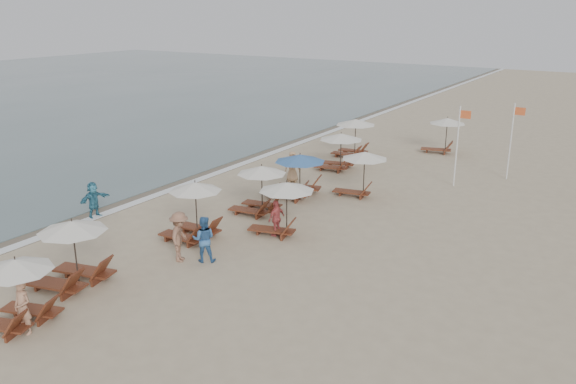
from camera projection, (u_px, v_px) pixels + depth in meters
The scene contains 21 objects.
ground at pixel (257, 323), 17.12m from camera, with size 160.00×160.00×0.00m, color tan.
wet_sand_band at pixel (173, 179), 31.53m from camera, with size 3.20×140.00×0.01m, color #6B5E4C.
foam_line at pixel (192, 182), 30.87m from camera, with size 0.50×140.00×0.02m, color white.
lounger_station_0 at pixel (16, 292), 16.67m from camera, with size 2.42×2.23×2.15m.
lounger_station_1 at pixel (70, 256), 19.10m from camera, with size 2.71×2.43×2.35m.
lounger_station_2 at pixel (192, 212), 23.01m from camera, with size 2.42×2.06×2.39m.
lounger_station_3 at pixel (258, 189), 25.96m from camera, with size 2.47×2.19×2.21m.
lounger_station_4 at pixel (295, 176), 28.30m from camera, with size 2.90×2.62×2.13m.
lounger_station_5 at pixel (338, 149), 32.95m from camera, with size 2.59×2.44×2.11m.
lounger_station_6 at pixel (353, 136), 35.87m from camera, with size 2.56×2.42×2.34m.
inland_station_0 at pixel (281, 202), 23.32m from camera, with size 2.66×2.24×2.22m.
inland_station_1 at pixel (360, 167), 28.18m from camera, with size 2.58×2.24×2.22m.
inland_station_2 at pixel (443, 131), 36.69m from camera, with size 2.64×2.24×2.22m.
beachgoer_near at pixel (23, 307), 16.39m from camera, with size 0.58×0.38×1.60m, color tan.
beachgoer_mid_a at pixel (204, 239), 21.06m from camera, with size 0.83×0.65×1.71m, color #3566A0.
beachgoer_mid_b at pixel (180, 237), 21.08m from camera, with size 1.20×0.69×1.86m, color #8B5E46.
beachgoer_far_a at pixel (277, 218), 23.47m from camera, with size 0.88×0.37×1.50m, color #C24D4D.
beachgoer_far_b at pixel (292, 167), 30.74m from camera, with size 0.80×0.52×1.64m, color tan.
waterline_walker at pixel (94, 200), 25.57m from camera, with size 1.48×0.47×1.60m, color teal.
flag_pole_near at pixel (458, 142), 29.59m from camera, with size 0.60×0.08×4.13m.
flag_pole_far at pixel (512, 137), 30.78m from camera, with size 0.60×0.08×4.08m.
Camera 1 is at (8.83, -12.37, 8.82)m, focal length 36.61 mm.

